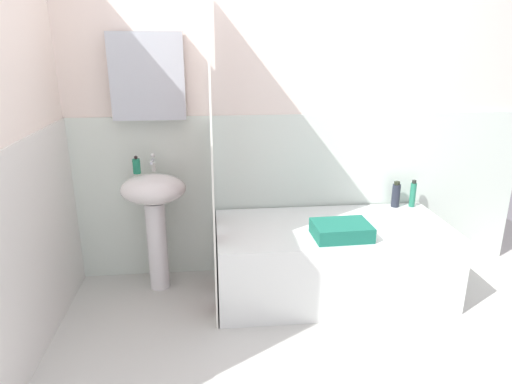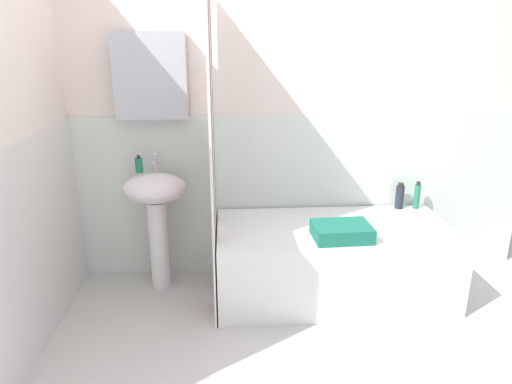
{
  "view_description": "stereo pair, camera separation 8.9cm",
  "coord_description": "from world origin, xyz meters",
  "px_view_note": "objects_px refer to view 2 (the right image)",
  "views": [
    {
      "loc": [
        -0.55,
        -1.92,
        1.68
      ],
      "look_at": [
        -0.28,
        0.72,
        0.8
      ],
      "focal_mm": 31.55,
      "sensor_mm": 36.0,
      "label": 1
    },
    {
      "loc": [
        -0.46,
        -1.93,
        1.68
      ],
      "look_at": [
        -0.28,
        0.72,
        0.8
      ],
      "focal_mm": 31.55,
      "sensor_mm": 36.0,
      "label": 2
    }
  ],
  "objects_px": {
    "body_wash_bottle": "(417,196)",
    "lotion_bottle": "(400,196)",
    "towel_folded": "(342,231)",
    "bathtub": "(332,260)",
    "sink": "(156,205)",
    "soap_dispenser": "(139,165)"
  },
  "relations": [
    {
      "from": "body_wash_bottle",
      "to": "towel_folded",
      "type": "xyz_separation_m",
      "value": [
        -0.69,
        -0.5,
        -0.05
      ]
    },
    {
      "from": "soap_dispenser",
      "to": "sink",
      "type": "bearing_deg",
      "value": -23.78
    },
    {
      "from": "sink",
      "to": "soap_dispenser",
      "type": "bearing_deg",
      "value": 156.22
    },
    {
      "from": "body_wash_bottle",
      "to": "lotion_bottle",
      "type": "distance_m",
      "value": 0.13
    },
    {
      "from": "body_wash_bottle",
      "to": "lotion_bottle",
      "type": "bearing_deg",
      "value": 174.84
    },
    {
      "from": "sink",
      "to": "towel_folded",
      "type": "relative_size",
      "value": 2.36
    },
    {
      "from": "lotion_bottle",
      "to": "sink",
      "type": "bearing_deg",
      "value": -175.89
    },
    {
      "from": "sink",
      "to": "soap_dispenser",
      "type": "relative_size",
      "value": 6.8
    },
    {
      "from": "soap_dispenser",
      "to": "body_wash_bottle",
      "type": "height_order",
      "value": "soap_dispenser"
    },
    {
      "from": "sink",
      "to": "lotion_bottle",
      "type": "bearing_deg",
      "value": 4.11
    },
    {
      "from": "sink",
      "to": "body_wash_bottle",
      "type": "bearing_deg",
      "value": 3.49
    },
    {
      "from": "bathtub",
      "to": "lotion_bottle",
      "type": "bearing_deg",
      "value": 29.18
    },
    {
      "from": "lotion_bottle",
      "to": "towel_folded",
      "type": "relative_size",
      "value": 0.55
    },
    {
      "from": "bathtub",
      "to": "towel_folded",
      "type": "height_order",
      "value": "towel_folded"
    },
    {
      "from": "towel_folded",
      "to": "body_wash_bottle",
      "type": "bearing_deg",
      "value": 36.11
    },
    {
      "from": "bathtub",
      "to": "body_wash_bottle",
      "type": "distance_m",
      "value": 0.83
    },
    {
      "from": "lotion_bottle",
      "to": "towel_folded",
      "type": "height_order",
      "value": "lotion_bottle"
    },
    {
      "from": "soap_dispenser",
      "to": "towel_folded",
      "type": "xyz_separation_m",
      "value": [
        1.31,
        -0.43,
        -0.34
      ]
    },
    {
      "from": "sink",
      "to": "soap_dispenser",
      "type": "distance_m",
      "value": 0.3
    },
    {
      "from": "body_wash_bottle",
      "to": "soap_dispenser",
      "type": "bearing_deg",
      "value": -178.01
    },
    {
      "from": "bathtub",
      "to": "body_wash_bottle",
      "type": "relative_size",
      "value": 7.6
    },
    {
      "from": "body_wash_bottle",
      "to": "sink",
      "type": "bearing_deg",
      "value": -176.51
    }
  ]
}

